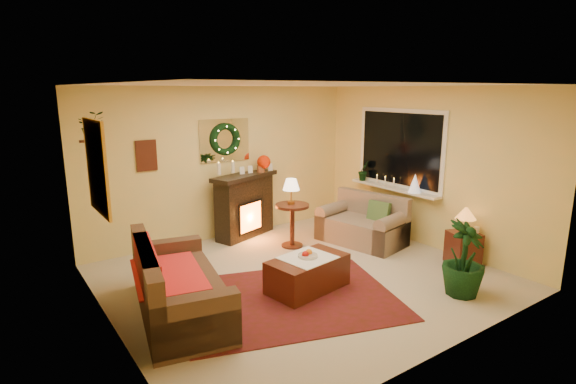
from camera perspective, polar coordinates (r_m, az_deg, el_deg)
floor at (r=6.34m, az=1.84°, el=-10.77°), size 5.00×5.00×0.00m
ceiling at (r=5.81m, az=2.03°, el=13.44°), size 5.00×5.00×0.00m
wall_back at (r=7.82m, az=-8.01°, el=3.62°), size 5.00×5.00×0.00m
wall_front at (r=4.41m, az=19.80°, el=-4.29°), size 5.00×5.00×0.00m
wall_left at (r=4.91m, az=-22.16°, el=-2.78°), size 4.50×4.50×0.00m
wall_right at (r=7.68m, az=17.06°, el=3.00°), size 4.50×4.50×0.00m
area_rug at (r=5.73m, az=0.15°, el=-13.40°), size 3.07×2.65×0.01m
sofa at (r=5.38m, az=-13.61°, el=-10.63°), size 1.26×2.11×0.85m
red_throw at (r=5.48m, az=-14.97°, el=-9.99°), size 0.76×1.23×0.02m
fireplace at (r=7.91m, az=-5.52°, el=-1.76°), size 1.20×0.72×1.05m
poinsettia at (r=7.91m, az=-3.09°, el=3.83°), size 0.24×0.24×0.24m
mantel_candle_a at (r=7.53m, az=-8.77°, el=2.93°), size 0.06×0.06×0.19m
mantel_candle_b at (r=7.66m, az=-7.02°, el=3.15°), size 0.06×0.06×0.19m
mantel_mirror at (r=7.75m, az=-8.04°, el=6.52°), size 0.92×0.02×0.72m
wreath at (r=7.72m, az=-7.90°, el=6.64°), size 0.55×0.11×0.55m
wall_art at (r=7.27m, az=-17.54°, el=4.43°), size 0.32×0.03×0.48m
gold_mirror at (r=5.11m, az=-23.14°, el=2.90°), size 0.03×0.84×1.00m
hanging_plant at (r=5.84m, az=-23.56°, el=6.18°), size 0.33×0.28×0.36m
loveseat at (r=7.66m, az=9.33°, el=-3.37°), size 1.09×1.54×0.81m
window_frame at (r=7.98m, az=14.01°, el=5.36°), size 0.03×1.86×1.36m
window_glass at (r=7.97m, az=13.94°, el=5.35°), size 0.02×1.70×1.22m
window_sill at (r=8.01m, az=13.25°, el=0.49°), size 0.22×1.86×0.04m
mini_tree at (r=7.65m, az=15.81°, el=1.06°), size 0.21×0.21×0.31m
sill_plant at (r=8.44m, az=9.57°, el=2.76°), size 0.26×0.21×0.48m
side_table_round at (r=7.41m, az=0.53°, el=-4.53°), size 0.58×0.58×0.72m
lamp_cream at (r=7.29m, az=0.40°, el=-0.30°), size 0.28×0.28×0.42m
end_table_square at (r=7.19m, az=21.38°, el=-6.46°), size 0.51×0.51×0.49m
lamp_tiffany at (r=7.05m, az=21.64°, el=-2.82°), size 0.30×0.30×0.44m
coffee_table at (r=5.90m, az=2.49°, el=-10.43°), size 1.12×0.73×0.44m
fruit_bowl at (r=5.82m, az=2.53°, el=-8.22°), size 0.25×0.25×0.06m
floor_palm at (r=6.09m, az=21.43°, el=-8.16°), size 1.96×1.96×2.87m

